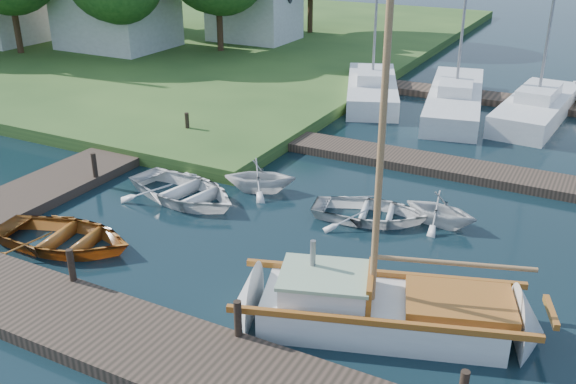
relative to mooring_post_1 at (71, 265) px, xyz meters
The scene contains 20 objects.
ground 5.87m from the mooring_post_1, 59.04° to the left, with size 160.00×160.00×0.00m, color black.
near_dock 3.21m from the mooring_post_1, 18.43° to the right, with size 18.00×2.20×0.30m, color #2B241C.
left_dock 8.62m from the mooring_post_1, 125.54° to the left, with size 2.20×18.00×0.30m, color #2B241C.
far_dock 12.55m from the mooring_post_1, 66.50° to the left, with size 14.00×1.60×0.30m, color #2B241C.
shore 36.80m from the mooring_post_1, 132.80° to the left, with size 50.00×40.00×0.50m, color #2B4A1E.
mooring_post_1 is the anchor object (origin of this frame).
mooring_post_2 4.50m from the mooring_post_1, ahead, with size 0.16×0.16×0.80m, color black.
mooring_post_4 6.40m from the mooring_post_1, 128.66° to the left, with size 0.16×0.16×0.80m, color black.
mooring_post_5 10.77m from the mooring_post_1, 111.80° to the left, with size 0.16×0.16×0.80m, color black.
sailboat 7.26m from the mooring_post_1, 16.61° to the left, with size 7.40×4.11×9.83m.
dinghy 2.36m from the mooring_post_1, 141.21° to the left, with size 2.79×3.91×0.81m, color #8E5F1A.
tender_a 5.46m from the mooring_post_1, 98.52° to the left, with size 2.84×3.98×0.82m, color silver.
tender_b 7.12m from the mooring_post_1, 82.60° to the left, with size 1.93×2.24×1.18m, color silver.
tender_c 8.28m from the mooring_post_1, 54.94° to the left, with size 2.40×3.35×0.69m, color silver.
tender_d 9.91m from the mooring_post_1, 48.24° to the left, with size 1.80×2.09×1.10m, color silver.
marina_boat_0 18.81m from the mooring_post_1, 89.49° to the left, with size 4.73×7.63×12.08m.
marina_boat_1 19.35m from the mooring_post_1, 77.95° to the left, with size 3.91×9.26×10.29m.
marina_boat_2 20.55m from the mooring_post_1, 68.74° to the left, with size 2.78×7.63×11.58m.
house_a 27.11m from the mooring_post_1, 128.99° to the left, with size 6.30×5.00×6.29m.
house_c 29.22m from the mooring_post_1, 112.17° to the left, with size 5.25×4.00×5.28m.
Camera 1 is at (7.37, -13.99, 8.18)m, focal length 40.00 mm.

